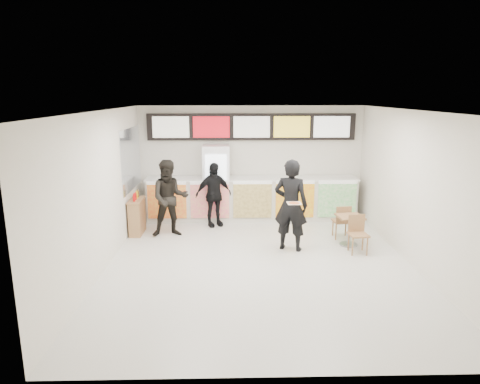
{
  "coord_description": "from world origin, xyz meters",
  "views": [
    {
      "loc": [
        -0.58,
        -7.96,
        3.3
      ],
      "look_at": [
        -0.36,
        1.2,
        1.19
      ],
      "focal_mm": 32.0,
      "sensor_mm": 36.0,
      "label": 1
    }
  ],
  "objects_px": {
    "drinks_fridge": "(216,183)",
    "condiment_ledge": "(137,216)",
    "service_counter": "(252,199)",
    "customer_main": "(291,205)",
    "customer_left": "(170,198)",
    "cafe_table": "(350,225)",
    "customer_mid": "(213,195)"
  },
  "relations": [
    {
      "from": "customer_left",
      "to": "service_counter",
      "type": "bearing_deg",
      "value": 23.03
    },
    {
      "from": "service_counter",
      "to": "cafe_table",
      "type": "distance_m",
      "value": 2.92
    },
    {
      "from": "service_counter",
      "to": "customer_left",
      "type": "xyz_separation_m",
      "value": [
        -1.99,
        -1.3,
        0.34
      ]
    },
    {
      "from": "customer_mid",
      "to": "cafe_table",
      "type": "xyz_separation_m",
      "value": [
        3.06,
        -1.52,
        -0.35
      ]
    },
    {
      "from": "customer_mid",
      "to": "cafe_table",
      "type": "relative_size",
      "value": 1.16
    },
    {
      "from": "cafe_table",
      "to": "drinks_fridge",
      "type": "bearing_deg",
      "value": 139.22
    },
    {
      "from": "service_counter",
      "to": "cafe_table",
      "type": "relative_size",
      "value": 3.95
    },
    {
      "from": "service_counter",
      "to": "cafe_table",
      "type": "bearing_deg",
      "value": -44.94
    },
    {
      "from": "customer_left",
      "to": "condiment_ledge",
      "type": "height_order",
      "value": "customer_left"
    },
    {
      "from": "drinks_fridge",
      "to": "condiment_ledge",
      "type": "bearing_deg",
      "value": -148.85
    },
    {
      "from": "drinks_fridge",
      "to": "customer_mid",
      "type": "xyz_separation_m",
      "value": [
        -0.06,
        -0.56,
        -0.18
      ]
    },
    {
      "from": "service_counter",
      "to": "customer_left",
      "type": "bearing_deg",
      "value": -146.85
    },
    {
      "from": "customer_left",
      "to": "condiment_ledge",
      "type": "bearing_deg",
      "value": 157.76
    },
    {
      "from": "service_counter",
      "to": "customer_main",
      "type": "height_order",
      "value": "customer_main"
    },
    {
      "from": "service_counter",
      "to": "customer_mid",
      "type": "relative_size",
      "value": 3.4
    },
    {
      "from": "drinks_fridge",
      "to": "condiment_ledge",
      "type": "height_order",
      "value": "drinks_fridge"
    },
    {
      "from": "service_counter",
      "to": "customer_mid",
      "type": "xyz_separation_m",
      "value": [
        -1.0,
        -0.54,
        0.25
      ]
    },
    {
      "from": "customer_left",
      "to": "condiment_ledge",
      "type": "xyz_separation_m",
      "value": [
        -0.83,
        0.18,
        -0.48
      ]
    },
    {
      "from": "condiment_ledge",
      "to": "customer_mid",
      "type": "bearing_deg",
      "value": 17.67
    },
    {
      "from": "customer_left",
      "to": "condiment_ledge",
      "type": "relative_size",
      "value": 1.81
    },
    {
      "from": "cafe_table",
      "to": "service_counter",
      "type": "bearing_deg",
      "value": 128.98
    },
    {
      "from": "customer_main",
      "to": "customer_left",
      "type": "bearing_deg",
      "value": 0.44
    },
    {
      "from": "service_counter",
      "to": "cafe_table",
      "type": "height_order",
      "value": "service_counter"
    },
    {
      "from": "customer_main",
      "to": "customer_mid",
      "type": "bearing_deg",
      "value": -25.09
    },
    {
      "from": "drinks_fridge",
      "to": "customer_mid",
      "type": "relative_size",
      "value": 1.22
    },
    {
      "from": "service_counter",
      "to": "drinks_fridge",
      "type": "height_order",
      "value": "drinks_fridge"
    },
    {
      "from": "drinks_fridge",
      "to": "customer_left",
      "type": "bearing_deg",
      "value": -128.74
    },
    {
      "from": "drinks_fridge",
      "to": "condiment_ledge",
      "type": "distance_m",
      "value": 2.27
    },
    {
      "from": "service_counter",
      "to": "drinks_fridge",
      "type": "distance_m",
      "value": 1.03
    },
    {
      "from": "cafe_table",
      "to": "customer_mid",
      "type": "bearing_deg",
      "value": 147.53
    },
    {
      "from": "customer_main",
      "to": "customer_mid",
      "type": "relative_size",
      "value": 1.21
    },
    {
      "from": "service_counter",
      "to": "drinks_fridge",
      "type": "relative_size",
      "value": 2.78
    }
  ]
}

